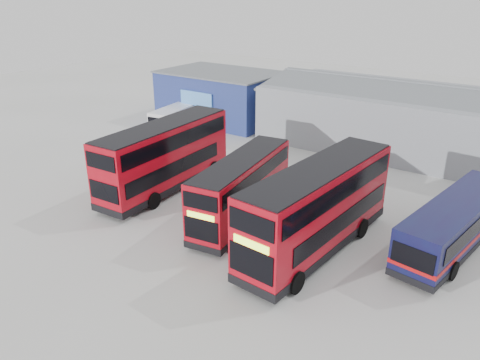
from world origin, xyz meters
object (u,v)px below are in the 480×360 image
double_decker_right (318,210)px  double_decker_centre (242,190)px  single_decker_blue (455,225)px  panel_van (173,119)px  maintenance_shed (442,123)px  double_decker_left (165,158)px  office_block (221,96)px

double_decker_right → double_decker_centre: bearing=178.5°
single_decker_blue → panel_van: single_decker_blue is taller
double_decker_centre → panel_van: size_ratio=1.76×
maintenance_shed → single_decker_blue: (4.70, -16.28, -1.18)m
single_decker_blue → double_decker_left: bearing=18.2°
maintenance_shed → double_decker_centre: 21.27m
panel_van → single_decker_blue: bearing=-23.3°
double_decker_left → single_decker_blue: (18.56, 3.02, -0.96)m
office_block → double_decker_centre: office_block is taller
maintenance_shed → panel_van: (-23.17, -8.40, -1.30)m
single_decker_blue → panel_van: size_ratio=1.95×
maintenance_shed → single_decker_blue: 16.99m
maintenance_shed → double_decker_left: bearing=-125.7°
maintenance_shed → double_decker_right: size_ratio=2.60×
office_block → double_decker_centre: (15.25, -18.15, -0.56)m
double_decker_centre → office_block: bearing=121.9°
double_decker_left → double_decker_right: 12.49m
double_decker_centre → double_decker_right: 5.35m
office_block → double_decker_right: office_block is taller
office_block → panel_van: (-1.17, -6.39, -1.28)m
maintenance_shed → double_decker_centre: size_ratio=3.12×
single_decker_blue → panel_van: bearing=-6.8°
maintenance_shed → double_decker_left: (-13.85, -19.31, -0.21)m
single_decker_blue → double_decker_centre: bearing=27.7°
double_decker_left → double_decker_centre: bearing=170.3°
double_decker_right → single_decker_blue: bearing=40.3°
maintenance_shed → double_decker_centre: maintenance_shed is taller
maintenance_shed → double_decker_right: bearing=-94.0°
double_decker_left → double_decker_right: double_decker_right is taller
double_decker_right → single_decker_blue: size_ratio=1.08×
maintenance_shed → office_block: bearing=-174.8°
office_block → single_decker_blue: bearing=-28.1°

